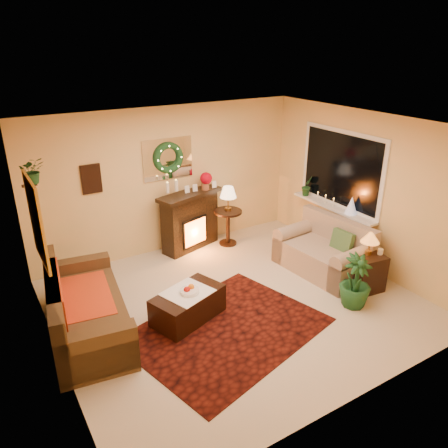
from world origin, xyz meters
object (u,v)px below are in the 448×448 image
sofa (87,304)px  end_table_square (365,273)px  fireplace (190,220)px  loveseat (323,248)px  side_table_round (228,228)px  coffee_table (188,306)px

sofa → end_table_square: (3.98, -1.14, -0.16)m
fireplace → loveseat: size_ratio=0.73×
sofa → side_table_round: sofa is taller
loveseat → side_table_round: (-0.79, 1.71, -0.09)m
fireplace → coffee_table: bearing=-134.3°
loveseat → coffee_table: bearing=176.8°
sofa → end_table_square: sofa is taller
side_table_round → end_table_square: side_table_round is taller
loveseat → end_table_square: 0.80m
end_table_square → coffee_table: end_table_square is taller
fireplace → side_table_round: (0.67, -0.24, -0.22)m
loveseat → coffee_table: size_ratio=1.52×
loveseat → coffee_table: (-2.55, -0.07, -0.21)m
coffee_table → sofa: bearing=141.8°
loveseat → coffee_table: 2.56m
sofa → side_table_round: size_ratio=3.05×
end_table_square → fireplace: bearing=121.1°
side_table_round → coffee_table: side_table_round is taller
coffee_table → fireplace: bearing=42.8°
loveseat → side_table_round: loveseat is taller
coffee_table → side_table_round: bearing=26.3°
fireplace → end_table_square: fireplace is taller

